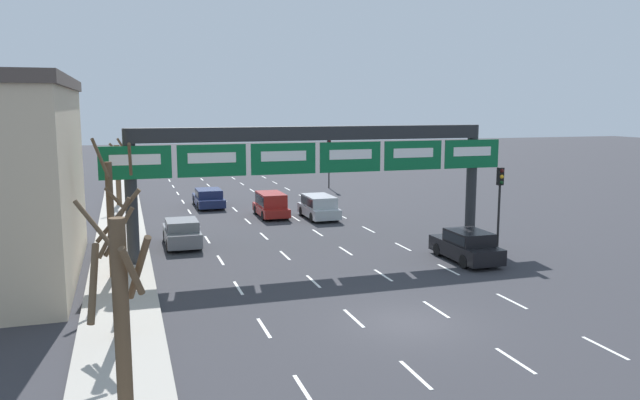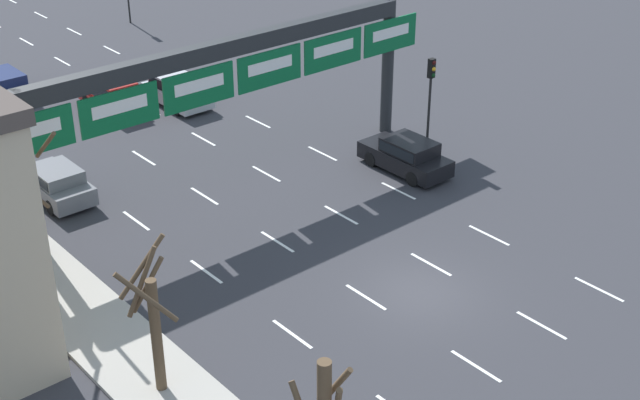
{
  "view_description": "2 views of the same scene",
  "coord_description": "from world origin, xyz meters",
  "px_view_note": "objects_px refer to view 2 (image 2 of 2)",
  "views": [
    {
      "loc": [
        -9.29,
        -19.19,
        7.58
      ],
      "look_at": [
        0.25,
        11.07,
        2.78
      ],
      "focal_mm": 35.0,
      "sensor_mm": 36.0,
      "label": 1
    },
    {
      "loc": [
        -19.65,
        -17.59,
        17.5
      ],
      "look_at": [
        -1.76,
        3.33,
        2.94
      ],
      "focal_mm": 50.0,
      "sensor_mm": 36.0,
      "label": 2
    }
  ],
  "objects_px": {
    "car_black": "(407,154)",
    "traffic_light_near_gantry": "(431,86)",
    "car_navy": "(2,83)",
    "car_grey": "(56,182)",
    "suv_silver": "(177,89)",
    "suv_red": "(111,93)",
    "sign_gantry": "(231,73)",
    "tree_bare_third": "(153,319)",
    "tree_bare_second": "(32,211)"
  },
  "relations": [
    {
      "from": "car_black",
      "to": "traffic_light_near_gantry",
      "type": "height_order",
      "value": "traffic_light_near_gantry"
    },
    {
      "from": "car_navy",
      "to": "car_grey",
      "type": "height_order",
      "value": "car_grey"
    },
    {
      "from": "suv_silver",
      "to": "car_grey",
      "type": "bearing_deg",
      "value": -149.01
    },
    {
      "from": "suv_red",
      "to": "suv_silver",
      "type": "distance_m",
      "value": 3.37
    },
    {
      "from": "sign_gantry",
      "to": "car_navy",
      "type": "xyz_separation_m",
      "value": [
        -3.33,
        16.78,
        -4.37
      ]
    },
    {
      "from": "sign_gantry",
      "to": "car_grey",
      "type": "relative_size",
      "value": 5.11
    },
    {
      "from": "suv_red",
      "to": "tree_bare_third",
      "type": "height_order",
      "value": "tree_bare_third"
    },
    {
      "from": "suv_silver",
      "to": "suv_red",
      "type": "bearing_deg",
      "value": 151.14
    },
    {
      "from": "sign_gantry",
      "to": "tree_bare_third",
      "type": "relative_size",
      "value": 4.39
    },
    {
      "from": "sign_gantry",
      "to": "car_black",
      "type": "bearing_deg",
      "value": -29.93
    },
    {
      "from": "suv_silver",
      "to": "sign_gantry",
      "type": "bearing_deg",
      "value": -108.23
    },
    {
      "from": "car_grey",
      "to": "tree_bare_third",
      "type": "xyz_separation_m",
      "value": [
        -3.25,
        -13.43,
        1.8
      ]
    },
    {
      "from": "tree_bare_third",
      "to": "car_black",
      "type": "bearing_deg",
      "value": 19.52
    },
    {
      "from": "sign_gantry",
      "to": "traffic_light_near_gantry",
      "type": "relative_size",
      "value": 4.67
    },
    {
      "from": "car_black",
      "to": "suv_red",
      "type": "bearing_deg",
      "value": 112.88
    },
    {
      "from": "car_navy",
      "to": "tree_bare_second",
      "type": "distance_m",
      "value": 20.13
    },
    {
      "from": "car_black",
      "to": "car_navy",
      "type": "distance_m",
      "value": 22.84
    },
    {
      "from": "car_navy",
      "to": "tree_bare_third",
      "type": "height_order",
      "value": "tree_bare_third"
    },
    {
      "from": "car_grey",
      "to": "car_navy",
      "type": "bearing_deg",
      "value": 76.36
    },
    {
      "from": "sign_gantry",
      "to": "car_navy",
      "type": "distance_m",
      "value": 17.66
    },
    {
      "from": "sign_gantry",
      "to": "suv_red",
      "type": "height_order",
      "value": "sign_gantry"
    },
    {
      "from": "suv_silver",
      "to": "tree_bare_third",
      "type": "distance_m",
      "value": 23.21
    },
    {
      "from": "suv_red",
      "to": "car_grey",
      "type": "relative_size",
      "value": 1.02
    },
    {
      "from": "car_black",
      "to": "tree_bare_third",
      "type": "bearing_deg",
      "value": -160.48
    },
    {
      "from": "sign_gantry",
      "to": "car_grey",
      "type": "xyz_separation_m",
      "value": [
        -6.46,
        3.86,
        -4.33
      ]
    },
    {
      "from": "suv_silver",
      "to": "car_grey",
      "type": "xyz_separation_m",
      "value": [
        -9.64,
        -5.79,
        -0.1
      ]
    },
    {
      "from": "sign_gantry",
      "to": "tree_bare_third",
      "type": "xyz_separation_m",
      "value": [
        -9.72,
        -9.57,
        -2.53
      ]
    },
    {
      "from": "suv_red",
      "to": "sign_gantry",
      "type": "bearing_deg",
      "value": -91.15
    },
    {
      "from": "suv_red",
      "to": "tree_bare_second",
      "type": "height_order",
      "value": "tree_bare_second"
    },
    {
      "from": "car_grey",
      "to": "tree_bare_third",
      "type": "relative_size",
      "value": 0.86
    },
    {
      "from": "suv_red",
      "to": "traffic_light_near_gantry",
      "type": "height_order",
      "value": "traffic_light_near_gantry"
    },
    {
      "from": "sign_gantry",
      "to": "car_black",
      "type": "xyz_separation_m",
      "value": [
        6.58,
        -3.79,
        -4.3
      ]
    },
    {
      "from": "tree_bare_second",
      "to": "car_grey",
      "type": "bearing_deg",
      "value": 60.11
    },
    {
      "from": "car_navy",
      "to": "tree_bare_second",
      "type": "relative_size",
      "value": 0.78
    },
    {
      "from": "tree_bare_second",
      "to": "car_black",
      "type": "bearing_deg",
      "value": -5.84
    },
    {
      "from": "car_black",
      "to": "car_navy",
      "type": "height_order",
      "value": "car_black"
    },
    {
      "from": "suv_silver",
      "to": "traffic_light_near_gantry",
      "type": "bearing_deg",
      "value": -65.04
    },
    {
      "from": "suv_red",
      "to": "car_navy",
      "type": "distance_m",
      "value": 6.56
    },
    {
      "from": "tree_bare_second",
      "to": "sign_gantry",
      "type": "bearing_deg",
      "value": 12.01
    },
    {
      "from": "car_black",
      "to": "car_grey",
      "type": "relative_size",
      "value": 1.07
    },
    {
      "from": "tree_bare_second",
      "to": "car_navy",
      "type": "bearing_deg",
      "value": 70.84
    },
    {
      "from": "car_navy",
      "to": "suv_silver",
      "type": "bearing_deg",
      "value": -47.64
    },
    {
      "from": "suv_red",
      "to": "tree_bare_third",
      "type": "xyz_separation_m",
      "value": [
        -9.94,
        -20.85,
        1.66
      ]
    },
    {
      "from": "suv_red",
      "to": "tree_bare_second",
      "type": "distance_m",
      "value": 16.91
    },
    {
      "from": "suv_silver",
      "to": "car_grey",
      "type": "height_order",
      "value": "suv_silver"
    },
    {
      "from": "car_black",
      "to": "car_grey",
      "type": "height_order",
      "value": "car_black"
    },
    {
      "from": "tree_bare_third",
      "to": "car_grey",
      "type": "bearing_deg",
      "value": 76.39
    },
    {
      "from": "suv_silver",
      "to": "tree_bare_second",
      "type": "relative_size",
      "value": 0.7
    },
    {
      "from": "car_navy",
      "to": "car_grey",
      "type": "relative_size",
      "value": 1.17
    },
    {
      "from": "traffic_light_near_gantry",
      "to": "tree_bare_second",
      "type": "xyz_separation_m",
      "value": [
        -18.87,
        0.71,
        -0.12
      ]
    }
  ]
}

